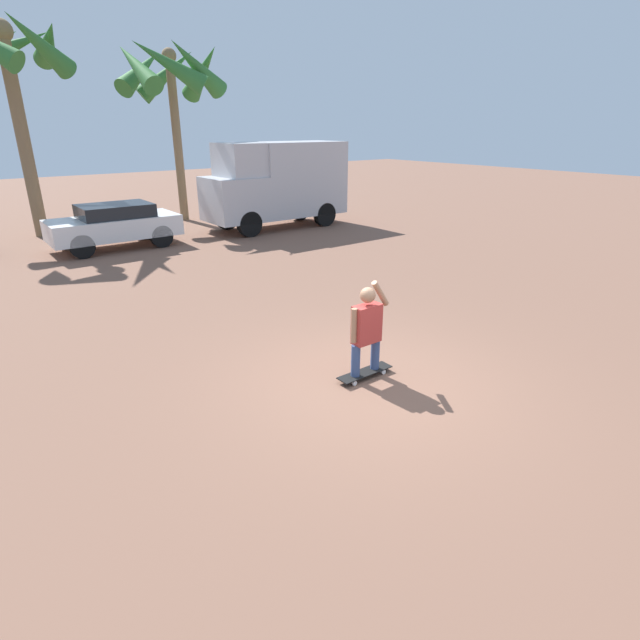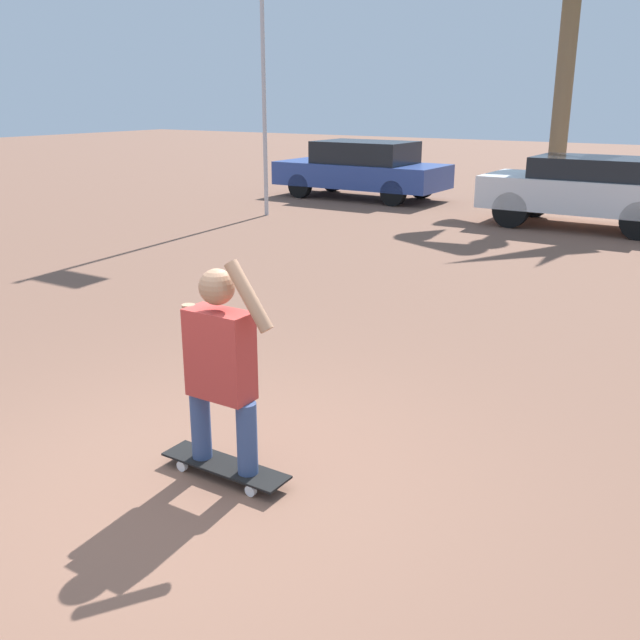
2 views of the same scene
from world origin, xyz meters
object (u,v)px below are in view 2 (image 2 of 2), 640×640
(person_skateboarder, at_px, (220,359))
(parked_car_white, at_px, (586,189))
(skateboard, at_px, (225,466))
(flagpole, at_px, (266,14))
(parked_car_blue, at_px, (362,169))

(person_skateboarder, xyz_separation_m, parked_car_white, (-0.33, 11.57, -0.11))
(skateboard, xyz_separation_m, flagpole, (-6.56, 9.37, 4.07))
(person_skateboarder, height_order, parked_car_white, person_skateboarder)
(skateboard, relative_size, parked_car_white, 0.25)
(person_skateboarder, distance_m, parked_car_white, 11.57)
(skateboard, distance_m, parked_car_white, 11.59)
(parked_car_blue, bearing_deg, skateboard, -64.27)
(flagpole, bearing_deg, parked_car_blue, 84.98)
(person_skateboarder, bearing_deg, parked_car_white, 91.65)
(skateboard, relative_size, person_skateboarder, 0.66)
(person_skateboarder, xyz_separation_m, flagpole, (-6.56, 9.37, 3.27))
(parked_car_white, xyz_separation_m, parked_car_blue, (-5.91, 1.38, -0.01))
(person_skateboarder, relative_size, parked_car_blue, 0.34)
(parked_car_white, bearing_deg, flagpole, -160.56)
(person_skateboarder, bearing_deg, flagpole, 124.98)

